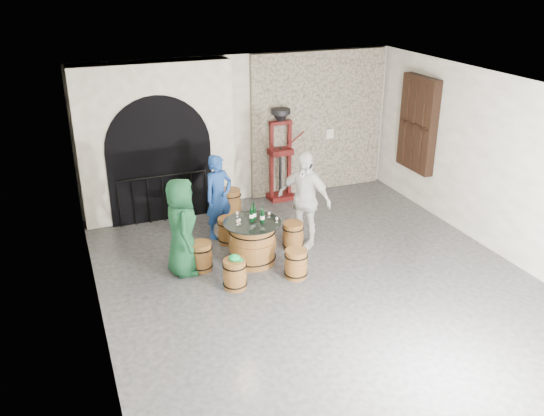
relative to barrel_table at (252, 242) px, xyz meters
name	(u,v)px	position (x,y,z in m)	size (l,w,h in m)	color
ground	(319,282)	(0.80, -1.07, -0.39)	(8.00, 8.00, 0.00)	#2A2B2D
wall_back	(242,130)	(0.80, 2.93, 1.21)	(8.00, 8.00, 0.00)	white
wall_front	(502,335)	(0.80, -5.07, 1.21)	(8.00, 8.00, 0.00)	white
wall_left	(91,227)	(-2.70, -1.07, 1.21)	(8.00, 8.00, 0.00)	white
wall_right	(501,167)	(4.30, -1.07, 1.21)	(8.00, 8.00, 0.00)	white
ceiling	(326,91)	(0.80, -1.07, 2.81)	(8.00, 8.00, 0.00)	beige
stone_facing_panel	(318,123)	(2.60, 2.87, 1.21)	(3.20, 0.12, 3.18)	gray
arched_opening	(156,143)	(-1.10, 2.67, 1.19)	(3.10, 0.60, 3.19)	white
shuttered_window	(418,124)	(4.18, 1.33, 1.41)	(0.23, 1.10, 2.00)	black
barrel_table	(252,242)	(0.00, 0.00, 0.00)	(1.02, 1.02, 0.78)	brown
barrel_stool_left	(201,256)	(-0.92, 0.07, -0.14)	(0.40, 0.40, 0.51)	brown
barrel_stool_far	(228,230)	(-0.17, 0.90, -0.14)	(0.40, 0.40, 0.51)	brown
barrel_stool_right	(293,236)	(0.89, 0.25, -0.14)	(0.40, 0.40, 0.51)	brown
barrel_stool_near_right	(296,264)	(0.51, -0.77, -0.14)	(0.40, 0.40, 0.51)	brown
barrel_stool_near_left	(235,274)	(-0.56, -0.73, -0.14)	(0.40, 0.40, 0.51)	brown
green_cap	(235,258)	(-0.56, -0.73, 0.16)	(0.23, 0.19, 0.10)	#0D9342
person_green	(181,227)	(-1.22, 0.09, 0.47)	(0.84, 0.54, 1.71)	#113E22
person_blue	(219,197)	(-0.24, 1.24, 0.44)	(0.60, 0.39, 1.65)	navy
person_white	(304,200)	(1.13, 0.32, 0.53)	(1.08, 0.45, 1.84)	silver
wine_bottle_left	(251,214)	(0.00, 0.04, 0.53)	(0.08, 0.08, 0.32)	black
wine_bottle_center	(262,216)	(0.16, -0.09, 0.53)	(0.08, 0.08, 0.32)	black
wine_bottle_right	(254,213)	(0.06, 0.08, 0.53)	(0.08, 0.08, 0.32)	black
tasting_glass_a	(237,222)	(-0.27, -0.03, 0.44)	(0.05, 0.05, 0.10)	#B76E23
tasting_glass_b	(269,215)	(0.35, 0.08, 0.44)	(0.05, 0.05, 0.10)	#B76E23
tasting_glass_c	(237,214)	(-0.17, 0.30, 0.44)	(0.05, 0.05, 0.10)	#B76E23
tasting_glass_d	(262,211)	(0.29, 0.28, 0.44)	(0.05, 0.05, 0.10)	#B76E23
tasting_glass_e	(277,220)	(0.39, -0.17, 0.44)	(0.05, 0.05, 0.10)	#B76E23
tasting_glass_f	(240,221)	(-0.23, 0.01, 0.44)	(0.05, 0.05, 0.10)	#B76E23
side_barrel	(231,203)	(0.26, 2.11, -0.10)	(0.44, 0.44, 0.58)	brown
corking_press	(281,148)	(1.59, 2.63, 0.81)	(0.85, 0.49, 2.06)	#50110D
control_box	(329,133)	(2.85, 2.79, 0.96)	(0.18, 0.10, 0.22)	silver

